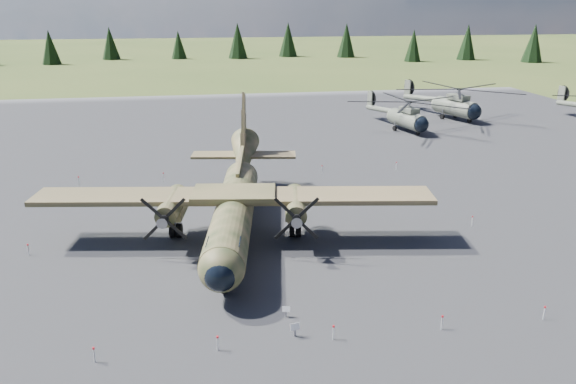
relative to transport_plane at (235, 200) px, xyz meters
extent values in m
plane|color=brown|center=(1.94, -1.45, -2.74)|extent=(500.00, 500.00, 0.00)
cube|color=slate|center=(1.94, 8.55, -2.74)|extent=(120.00, 120.00, 0.04)
cylinder|color=#374123|center=(-0.23, -1.52, -0.46)|extent=(5.42, 18.07, 2.78)
sphere|color=#374123|center=(-1.57, -10.35, -0.46)|extent=(3.10, 3.10, 2.72)
sphere|color=black|center=(-1.65, -10.89, -0.51)|extent=(2.28, 2.28, 2.00)
cube|color=black|center=(-1.33, -8.78, 0.29)|extent=(2.20, 1.87, 0.55)
cone|color=#374123|center=(1.52, 10.06, 0.59)|extent=(3.71, 7.15, 4.18)
cube|color=gray|center=(-0.08, -0.54, -1.60)|extent=(2.76, 6.17, 0.50)
cube|color=#2B341B|center=(-0.16, -1.03, 0.68)|extent=(28.95, 7.65, 0.35)
cube|color=#374123|center=(-0.16, -1.03, 0.90)|extent=(6.42, 4.42, 0.35)
cylinder|color=#374123|center=(-4.61, -0.65, 0.14)|extent=(2.24, 5.32, 1.49)
cube|color=#374123|center=(-4.50, 0.13, -0.51)|extent=(1.98, 3.56, 0.79)
cone|color=gray|center=(-5.10, -3.84, 0.14)|extent=(0.88, 1.00, 0.75)
cylinder|color=black|center=(-4.50, 0.13, -2.19)|extent=(1.03, 1.21, 1.09)
cylinder|color=#374123|center=(4.21, -1.99, 0.14)|extent=(2.24, 5.32, 1.49)
cube|color=#374123|center=(4.33, -1.21, -0.51)|extent=(1.98, 3.56, 0.79)
cone|color=gray|center=(3.73, -5.18, 0.14)|extent=(0.88, 1.00, 0.75)
cylinder|color=black|center=(4.33, -1.21, -2.19)|extent=(1.03, 1.21, 1.09)
cube|color=#374123|center=(0.96, 6.33, 1.18)|extent=(1.40, 7.45, 1.67)
cube|color=#2B341B|center=(1.60, 10.55, 0.64)|extent=(9.74, 3.58, 0.22)
cylinder|color=gray|center=(-1.39, -9.17, -1.47)|extent=(0.16, 0.16, 0.89)
cylinder|color=black|center=(-1.39, -9.17, -2.19)|extent=(0.48, 0.97, 0.93)
cylinder|color=gray|center=(25.56, 31.84, -1.10)|extent=(3.64, 6.70, 2.21)
sphere|color=black|center=(26.31, 28.75, -1.15)|extent=(2.45, 2.45, 2.03)
sphere|color=gray|center=(24.81, 34.93, -1.10)|extent=(2.45, 2.45, 2.03)
cube|color=gray|center=(25.65, 31.50, 0.31)|extent=(2.12, 3.10, 0.66)
cylinder|color=gray|center=(25.65, 31.50, 0.97)|extent=(0.38, 0.38, 0.88)
cylinder|color=gray|center=(24.04, 38.15, -0.79)|extent=(2.49, 7.50, 1.26)
cube|color=gray|center=(23.26, 41.36, 0.31)|extent=(0.48, 1.25, 2.12)
cylinder|color=black|center=(23.56, 41.44, 0.31)|extent=(0.59, 2.24, 2.30)
cylinder|color=black|center=(26.19, 29.26, -2.38)|extent=(0.38, 0.64, 0.60)
cylinder|color=black|center=(24.15, 32.59, -2.38)|extent=(0.42, 0.75, 0.71)
cylinder|color=gray|center=(24.15, 32.59, -1.92)|extent=(0.15, 0.15, 1.28)
cylinder|color=black|center=(26.47, 33.15, -2.38)|extent=(0.42, 0.75, 0.71)
cylinder|color=gray|center=(26.47, 33.15, -1.92)|extent=(0.15, 0.15, 1.28)
cylinder|color=gray|center=(35.60, 38.41, -0.90)|extent=(4.70, 7.57, 2.48)
sphere|color=black|center=(36.78, 35.03, -0.95)|extent=(2.91, 2.91, 2.29)
sphere|color=gray|center=(34.42, 41.79, -0.90)|extent=(2.91, 2.91, 2.29)
cube|color=gray|center=(35.73, 38.04, 0.69)|extent=(2.64, 3.56, 0.75)
cylinder|color=gray|center=(35.73, 38.04, 1.44)|extent=(0.46, 0.46, 0.99)
cylinder|color=gray|center=(33.20, 45.31, -0.55)|extent=(3.58, 8.29, 1.42)
cube|color=gray|center=(31.97, 48.83, 0.69)|extent=(0.66, 1.39, 2.38)
cylinder|color=black|center=(32.30, 48.94, 0.69)|extent=(0.91, 2.46, 2.58)
cylinder|color=black|center=(36.58, 35.60, -2.34)|extent=(0.49, 0.73, 0.68)
cylinder|color=black|center=(33.94, 39.10, -2.34)|extent=(0.54, 0.85, 0.79)
cylinder|color=gray|center=(33.94, 39.10, -1.82)|extent=(0.18, 0.18, 1.44)
cylinder|color=black|center=(36.48, 39.98, -2.34)|extent=(0.54, 0.85, 0.79)
cylinder|color=gray|center=(36.48, 39.98, -1.82)|extent=(0.18, 0.18, 1.44)
cube|color=gray|center=(53.63, 39.75, 0.53)|extent=(0.38, 1.34, 2.28)
cylinder|color=black|center=(53.96, 39.80, 0.53)|extent=(0.37, 2.45, 2.47)
cube|color=gray|center=(1.86, -12.32, -2.47)|extent=(0.09, 0.09, 0.53)
cube|color=silver|center=(1.86, -12.37, -2.21)|extent=(0.45, 0.25, 0.30)
cube|color=gray|center=(2.00, -14.31, -2.42)|extent=(0.10, 0.10, 0.63)
cube|color=silver|center=(2.00, -14.37, -2.12)|extent=(0.54, 0.30, 0.35)
cylinder|color=silver|center=(-8.06, -14.95, -2.34)|extent=(0.07, 0.07, 0.80)
cylinder|color=red|center=(-8.06, -14.95, -1.94)|extent=(0.12, 0.12, 0.10)
cylinder|color=silver|center=(-2.06, -14.95, -2.34)|extent=(0.07, 0.07, 0.80)
cylinder|color=red|center=(-2.06, -14.95, -1.94)|extent=(0.12, 0.12, 0.10)
cylinder|color=silver|center=(3.94, -14.95, -2.34)|extent=(0.07, 0.07, 0.80)
cylinder|color=red|center=(3.94, -14.95, -1.94)|extent=(0.12, 0.12, 0.10)
cylinder|color=silver|center=(9.94, -14.95, -2.34)|extent=(0.07, 0.07, 0.80)
cylinder|color=red|center=(9.94, -14.95, -1.94)|extent=(0.12, 0.12, 0.10)
cylinder|color=silver|center=(15.94, -14.95, -2.34)|extent=(0.07, 0.07, 0.80)
cylinder|color=red|center=(15.94, -14.95, -1.94)|extent=(0.12, 0.12, 0.10)
cylinder|color=silver|center=(-14.06, 14.55, -2.34)|extent=(0.07, 0.07, 0.80)
cylinder|color=red|center=(-14.06, 14.55, -1.94)|extent=(0.12, 0.12, 0.10)
cylinder|color=silver|center=(-6.06, 14.55, -2.34)|extent=(0.07, 0.07, 0.80)
cylinder|color=red|center=(-6.06, 14.55, -1.94)|extent=(0.12, 0.12, 0.10)
cylinder|color=silver|center=(1.94, 14.55, -2.34)|extent=(0.07, 0.07, 0.80)
cylinder|color=red|center=(1.94, 14.55, -1.94)|extent=(0.12, 0.12, 0.10)
cylinder|color=silver|center=(9.94, 14.55, -2.34)|extent=(0.07, 0.07, 0.80)
cylinder|color=red|center=(9.94, 14.55, -1.94)|extent=(0.12, 0.12, 0.10)
cylinder|color=silver|center=(17.94, 14.55, -2.34)|extent=(0.07, 0.07, 0.80)
cylinder|color=red|center=(17.94, 14.55, -1.94)|extent=(0.12, 0.12, 0.10)
cylinder|color=silver|center=(-14.56, -1.45, -2.34)|extent=(0.07, 0.07, 0.80)
cylinder|color=red|center=(-14.56, -1.45, -1.94)|extent=(0.12, 0.12, 0.10)
cylinder|color=silver|center=(18.44, -1.45, -2.34)|extent=(0.07, 0.07, 0.80)
cylinder|color=red|center=(18.44, -1.45, -1.94)|extent=(0.12, 0.12, 0.10)
cone|color=black|center=(95.22, 114.80, 2.68)|extent=(6.06, 6.06, 10.83)
cone|color=black|center=(79.74, 125.08, 2.49)|extent=(5.85, 5.85, 10.45)
cone|color=black|center=(61.60, 122.62, 1.86)|extent=(5.15, 5.15, 9.20)
cone|color=black|center=(45.60, 138.99, 2.51)|extent=(5.88, 5.88, 10.50)
cone|color=black|center=(27.70, 144.20, 2.61)|extent=(5.98, 5.98, 10.68)
cone|color=black|center=(11.22, 140.36, 2.61)|extent=(5.99, 5.99, 10.70)
cone|color=black|center=(-6.95, 142.03, 1.48)|extent=(4.73, 4.73, 8.44)
cone|color=black|center=(-27.46, 143.31, 2.10)|extent=(5.42, 5.42, 9.67)
cone|color=black|center=(-42.18, 131.04, 1.97)|extent=(5.28, 5.28, 9.42)
camera|label=1|loc=(-2.50, -39.54, 14.04)|focal=35.00mm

